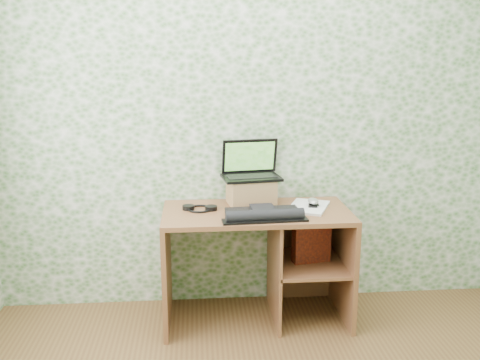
{
  "coord_description": "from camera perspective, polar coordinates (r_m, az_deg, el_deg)",
  "views": [
    {
      "loc": [
        -0.38,
        -1.82,
        1.74
      ],
      "look_at": [
        -0.11,
        1.39,
        0.97
      ],
      "focal_mm": 40.0,
      "sensor_mm": 36.0,
      "label": 1
    }
  ],
  "objects": [
    {
      "name": "red_box",
      "position": [
        3.56,
        7.62,
        -6.39
      ],
      "size": [
        0.26,
        0.12,
        0.3
      ],
      "primitive_type": "cube",
      "rotation": [
        0.0,
        0.0,
        0.18
      ],
      "color": "maroon",
      "rests_on": "desk"
    },
    {
      "name": "desk",
      "position": [
        3.55,
        2.96,
        -7.27
      ],
      "size": [
        1.2,
        0.6,
        0.75
      ],
      "color": "brown",
      "rests_on": "floor"
    },
    {
      "name": "notepad",
      "position": [
        3.51,
        7.3,
        -2.86
      ],
      "size": [
        0.34,
        0.39,
        0.02
      ],
      "primitive_type": "cube",
      "rotation": [
        0.0,
        0.0,
        -0.41
      ],
      "color": "silver",
      "rests_on": "desk"
    },
    {
      "name": "pen",
      "position": [
        3.58,
        8.26,
        -2.4
      ],
      "size": [
        0.03,
        0.14,
        0.01
      ],
      "primitive_type": "cylinder",
      "rotation": [
        1.57,
        0.0,
        -0.12
      ],
      "color": "black",
      "rests_on": "notepad"
    },
    {
      "name": "laptop",
      "position": [
        3.55,
        1.13,
        1.21
      ],
      "size": [
        0.4,
        0.31,
        0.25
      ],
      "rotation": [
        0.0,
        0.0,
        0.14
      ],
      "color": "black",
      "rests_on": "riser"
    },
    {
      "name": "mouse",
      "position": [
        3.51,
        7.79,
        -2.43
      ],
      "size": [
        0.09,
        0.12,
        0.04
      ],
      "primitive_type": "ellipsoid",
      "rotation": [
        0.0,
        0.0,
        -0.22
      ],
      "color": "#B2B2B5",
      "rests_on": "notepad"
    },
    {
      "name": "keyboard",
      "position": [
        3.28,
        2.53,
        -3.63
      ],
      "size": [
        0.52,
        0.29,
        0.07
      ],
      "rotation": [
        0.0,
        0.0,
        0.06
      ],
      "color": "black",
      "rests_on": "desk"
    },
    {
      "name": "wall_back",
      "position": [
        3.62,
        1.29,
        6.51
      ],
      "size": [
        3.5,
        0.0,
        3.5
      ],
      "primitive_type": "plane",
      "rotation": [
        1.57,
        0.0,
        0.0
      ],
      "color": "silver",
      "rests_on": "ground"
    },
    {
      "name": "headphones",
      "position": [
        3.45,
        -4.32,
        -3.03
      ],
      "size": [
        0.22,
        0.19,
        0.03
      ],
      "rotation": [
        0.0,
        0.0,
        -0.19
      ],
      "color": "black",
      "rests_on": "desk"
    },
    {
      "name": "riser",
      "position": [
        3.54,
        1.19,
        -1.25
      ],
      "size": [
        0.33,
        0.28,
        0.18
      ],
      "primitive_type": "cube",
      "rotation": [
        0.0,
        0.0,
        0.14
      ],
      "color": "brown",
      "rests_on": "desk"
    }
  ]
}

